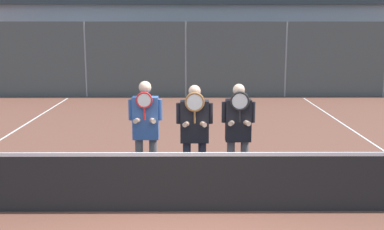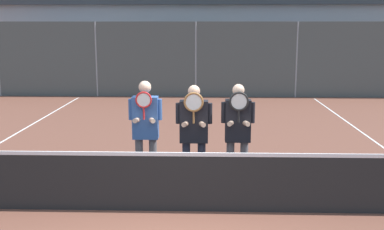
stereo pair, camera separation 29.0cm
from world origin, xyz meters
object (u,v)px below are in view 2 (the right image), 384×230
object	(u,v)px
player_leftmost	(146,127)
car_far_left	(56,65)
player_center_left	(194,130)
car_left_of_center	(167,66)
player_center_right	(238,130)
car_center	(284,67)

from	to	relation	value
player_leftmost	car_far_left	size ratio (longest dim) A/B	0.44
player_center_left	car_left_of_center	world-z (taller)	player_center_left
player_leftmost	player_center_left	bearing A→B (deg)	-8.96
player_leftmost	car_left_of_center	xyz separation A→B (m)	(-0.77, 13.66, -0.19)
player_leftmost	player_center_right	bearing A→B (deg)	-3.42
car_far_left	player_leftmost	bearing A→B (deg)	-67.15
player_center_right	car_far_left	xyz separation A→B (m)	(-7.38, 14.02, -0.14)
car_far_left	player_center_right	bearing A→B (deg)	-62.22
car_left_of_center	player_center_left	bearing A→B (deg)	-83.47
player_leftmost	car_center	xyz separation A→B (m)	(4.43, 13.68, -0.22)
player_leftmost	car_center	size ratio (longest dim) A/B	0.41
player_leftmost	player_center_right	xyz separation A→B (m)	(1.52, -0.09, -0.02)
car_far_left	car_left_of_center	world-z (taller)	car_far_left
player_center_left	car_left_of_center	bearing A→B (deg)	96.53
player_leftmost	player_center_left	world-z (taller)	player_leftmost
car_left_of_center	car_center	distance (m)	5.21
player_center_left	player_center_right	bearing A→B (deg)	2.90
player_leftmost	player_center_left	size ratio (longest dim) A/B	1.03
player_leftmost	car_center	distance (m)	14.38
car_far_left	car_center	xyz separation A→B (m)	(10.30, -0.25, -0.05)
player_leftmost	car_center	world-z (taller)	player_leftmost
player_center_left	player_center_right	world-z (taller)	player_center_right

